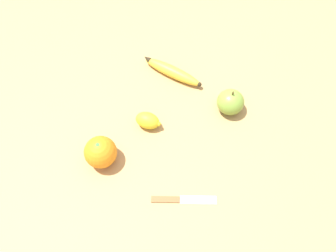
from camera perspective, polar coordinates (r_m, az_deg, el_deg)
The scene contains 6 objects.
ground_plane at distance 0.94m, azimuth 3.89°, elevation -2.15°, with size 3.00×3.00×0.00m, color tan.
banana at distance 1.06m, azimuth 0.67°, elevation 9.48°, with size 0.06×0.22×0.04m.
orange at distance 0.89m, azimuth -11.66°, elevation -4.48°, with size 0.09×0.09×0.09m.
apple at distance 0.98m, azimuth 10.82°, elevation 4.13°, with size 0.08×0.08×0.09m.
lemon at distance 0.95m, azimuth -3.56°, elevation 0.96°, with size 0.06×0.08×0.05m.
paring_knife at distance 0.87m, azimuth 2.35°, elevation -12.67°, with size 0.09×0.16×0.01m.
Camera 1 is at (-0.43, -0.14, 0.83)m, focal length 35.00 mm.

